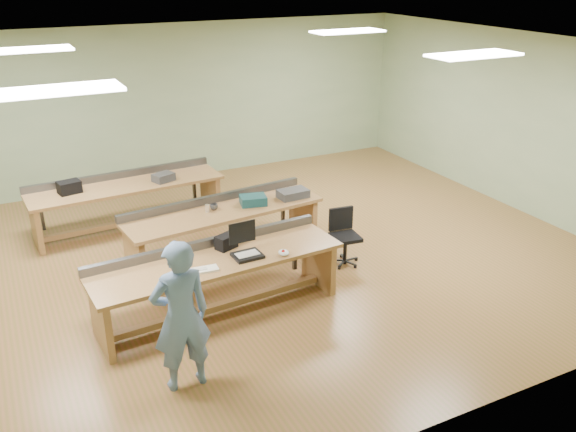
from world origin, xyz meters
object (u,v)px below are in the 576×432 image
Objects in this scene: workbench_mid at (224,221)px; task_chair at (344,244)px; workbench_front at (217,272)px; workbench_back at (127,195)px; parts_bin_grey at (293,194)px; person at (181,316)px; laptop_base at (247,256)px; camera_bag at (226,242)px; drinks_can at (207,208)px; parts_bin_teal at (253,200)px; mug at (214,207)px.

task_chair is at bearing -39.81° from workbench_mid.
workbench_front and workbench_mid have the same top height.
workbench_back is (-1.01, 1.71, 0.00)m from workbench_mid.
parts_bin_grey is (-0.35, 0.94, 0.51)m from task_chair.
person reaches higher than laptop_base.
camera_bag is 2.34× the size of drinks_can.
workbench_front is at bearing 155.56° from laptop_base.
parts_bin_grey is (1.54, 1.19, -0.03)m from camera_bag.
parts_bin_teal is (1.09, 1.40, 0.25)m from workbench_front.
camera_bag is 0.32× the size of task_chair.
parts_bin_teal is 3.39× the size of drinks_can.
task_chair is at bearing 8.40° from workbench_front.
person is at bearing -128.41° from workbench_front.
laptop_base is at bearing -106.45° from workbench_mid.
parts_bin_grey reaches higher than workbench_front.
parts_bin_teal reaches higher than mug.
workbench_back is 1.91m from mug.
workbench_front is at bearing -141.46° from parts_bin_grey.
parts_bin_grey is at bearing -1.02° from parts_bin_teal.
person is at bearing -126.50° from parts_bin_teal.
workbench_back is at bearing 100.73° from laptop_base.
camera_bag is at bearing -126.59° from parts_bin_teal.
person is 6.39× the size of camera_bag.
parts_bin_grey reaches higher than workbench_back.
workbench_back reaches higher than mug.
task_chair is 1.13m from parts_bin_grey.
camera_bag is at bearing 40.79° from workbench_front.
camera_bag is at bearing -115.21° from workbench_mid.
workbench_mid is at bearing 153.26° from task_chair.
workbench_front is 1.50m from drinks_can.
person is at bearing -125.05° from workbench_mid.
workbench_back is 8.97× the size of laptop_base.
mug is 0.12m from drinks_can.
task_chair is 7.14× the size of mug.
parts_bin_grey is at bearing 34.77° from workbench_front.
parts_bin_teal reaches higher than drinks_can.
camera_bag is at bearing -82.01° from workbench_back.
laptop_base is 2.08m from parts_bin_grey.
parts_bin_teal is 0.65m from parts_bin_grey.
drinks_can is (-1.70, 0.98, 0.51)m from task_chair.
workbench_mid is at bearing 48.23° from camera_bag.
workbench_front and workbench_back have the same top height.
parts_bin_grey is (0.65, -0.01, -0.00)m from parts_bin_teal.
drinks_can is (1.20, 2.60, -0.02)m from person.
workbench_back is at bearing 139.70° from task_chair.
workbench_back is 8.32× the size of parts_bin_teal.
task_chair is at bearing -15.07° from camera_bag.
person is at bearing -149.07° from camera_bag.
person is 3.62m from parts_bin_grey.
workbench_front is at bearing -109.01° from mug.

